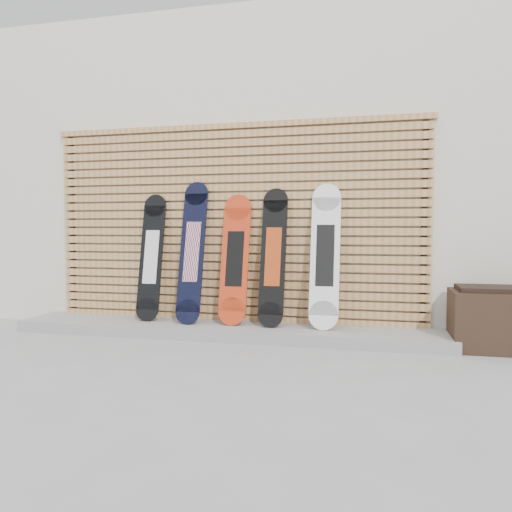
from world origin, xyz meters
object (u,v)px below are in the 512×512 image
object	(u,v)px
snowboard_3	(273,257)
snowboard_1	(192,252)
snowboard_0	(151,257)
snowboard_2	(235,259)
snowboard_4	(325,255)

from	to	relation	value
snowboard_3	snowboard_1	bearing A→B (deg)	-178.84
snowboard_0	snowboard_3	size ratio (longest dim) A/B	0.97
snowboard_0	snowboard_2	xyz separation A→B (m)	(0.98, -0.01, -0.01)
snowboard_1	snowboard_2	xyz separation A→B (m)	(0.48, 0.03, -0.07)
snowboard_1	snowboard_4	bearing A→B (deg)	0.71
snowboard_0	snowboard_4	bearing A→B (deg)	-0.58
snowboard_2	snowboard_4	xyz separation A→B (m)	(0.96, -0.01, 0.05)
snowboard_2	snowboard_4	world-z (taller)	snowboard_4
snowboard_0	snowboard_1	bearing A→B (deg)	-4.30
snowboard_1	snowboard_4	xyz separation A→B (m)	(1.44, 0.02, -0.02)
snowboard_1	snowboard_3	xyz separation A→B (m)	(0.90, 0.02, -0.04)
snowboard_2	snowboard_3	bearing A→B (deg)	-1.27
snowboard_1	snowboard_2	size ratio (longest dim) A/B	1.10
snowboard_1	snowboard_3	bearing A→B (deg)	1.16
snowboard_0	snowboard_2	bearing A→B (deg)	-0.60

